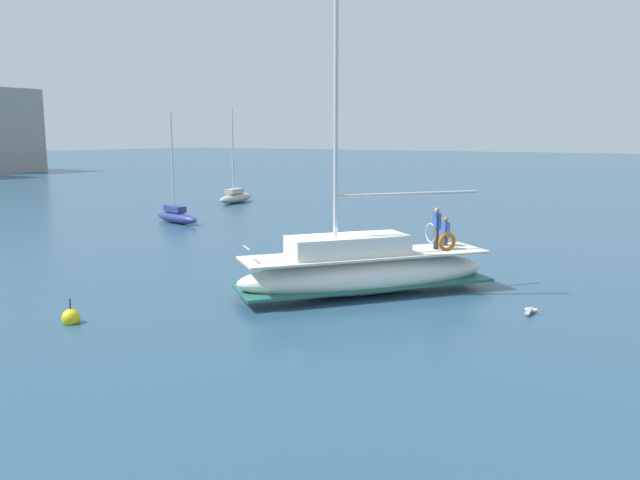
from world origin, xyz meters
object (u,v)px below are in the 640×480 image
Objects in this scene: main_sailboat at (364,269)px; moored_catamaran at (177,215)px; moored_cutter_left at (236,196)px; seagull at (531,310)px; mooring_buoy at (71,318)px.

main_sailboat reaches higher than moored_catamaran.
main_sailboat reaches higher than moored_cutter_left.
moored_cutter_left reaches higher than seagull.
mooring_buoy is at bearing 127.44° from seagull.
moored_catamaran reaches higher than seagull.
main_sailboat is at bearing -34.85° from mooring_buoy.
moored_cutter_left is (11.82, 5.06, 0.05)m from moored_catamaran.
main_sailboat is at bearing -116.57° from moored_catamaran.
seagull is (-9.19, -25.50, -0.38)m from moored_catamaran.
mooring_buoy is (-29.86, -19.00, -0.39)m from moored_cutter_left.
seagull is at bearing -52.56° from mooring_buoy.
moored_cutter_left is at bearing 23.18° from moored_catamaran.
mooring_buoy is (-8.21, 5.72, -0.73)m from main_sailboat.
mooring_buoy is (-18.04, -13.94, -0.34)m from moored_catamaran.
moored_cutter_left is 37.08m from seagull.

